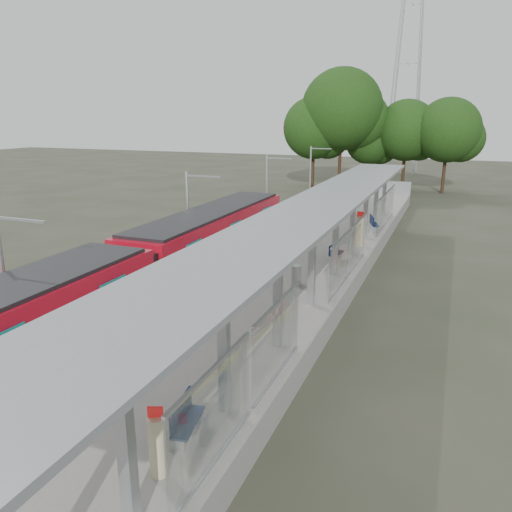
{
  "coord_description": "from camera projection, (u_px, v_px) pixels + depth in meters",
  "views": [
    {
      "loc": [
        6.9,
        -4.11,
        8.26
      ],
      "look_at": [
        -0.93,
        15.43,
        2.3
      ],
      "focal_mm": 35.0,
      "sensor_mm": 36.0,
      "label": 1
    }
  ],
  "objects": [
    {
      "name": "trackbed",
      "position": [
        227.0,
        266.0,
        27.83
      ],
      "size": [
        3.0,
        70.0,
        0.24
      ],
      "primitive_type": "cube",
      "color": "#59544C",
      "rests_on": "ground"
    },
    {
      "name": "train",
      "position": [
        130.0,
        281.0,
        19.39
      ],
      "size": [
        2.74,
        27.6,
        3.62
      ],
      "color": "black",
      "rests_on": "ground"
    },
    {
      "name": "pylon",
      "position": [
        410.0,
        34.0,
        68.77
      ],
      "size": [
        8.0,
        4.0,
        38.0
      ],
      "primitive_type": null,
      "color": "#9EA0A5",
      "rests_on": "ground"
    },
    {
      "name": "bench_mid",
      "position": [
        335.0,
        252.0,
        25.68
      ],
      "size": [
        0.55,
        1.37,
        0.91
      ],
      "rotation": [
        0.0,
        0.0,
        -0.11
      ],
      "color": "#0E1E47",
      "rests_on": "platform"
    },
    {
      "name": "canopy",
      "position": [
        318.0,
        214.0,
        21.13
      ],
      "size": [
        3.27,
        38.0,
        3.66
      ],
      "color": "#9EA0A5",
      "rests_on": "platform"
    },
    {
      "name": "tree_cluster",
      "position": [
        368.0,
        123.0,
        55.11
      ],
      "size": [
        21.06,
        10.1,
        13.38
      ],
      "color": "#382316",
      "rests_on": "ground"
    },
    {
      "name": "platform",
      "position": [
        305.0,
        269.0,
        26.11
      ],
      "size": [
        6.0,
        50.0,
        1.0
      ],
      "primitive_type": "cube",
      "color": "gray",
      "rests_on": "ground"
    },
    {
      "name": "litter_bin",
      "position": [
        296.0,
        275.0,
        22.02
      ],
      "size": [
        0.5,
        0.5,
        0.89
      ],
      "primitive_type": "cylinder",
      "rotation": [
        0.0,
        0.0,
        0.16
      ],
      "color": "#9EA0A5",
      "rests_on": "platform"
    },
    {
      "name": "tactile_strip",
      "position": [
        260.0,
        255.0,
        26.89
      ],
      "size": [
        0.6,
        50.0,
        0.02
      ],
      "primitive_type": "cube",
      "color": "gold",
      "rests_on": "platform"
    },
    {
      "name": "info_pillar_near",
      "position": [
        157.0,
        446.0,
        10.27
      ],
      "size": [
        0.36,
        0.36,
        1.61
      ],
      "rotation": [
        0.0,
        0.0,
        0.36
      ],
      "color": "#C8BC92",
      "rests_on": "platform"
    },
    {
      "name": "end_fence",
      "position": [
        379.0,
        187.0,
        48.1
      ],
      "size": [
        6.0,
        0.1,
        1.2
      ],
      "primitive_type": "cube",
      "color": "#9EA0A5",
      "rests_on": "platform"
    },
    {
      "name": "bench_near",
      "position": [
        185.0,
        418.0,
        11.54
      ],
      "size": [
        0.65,
        1.41,
        0.93
      ],
      "rotation": [
        0.0,
        0.0,
        0.18
      ],
      "color": "#0E1E47",
      "rests_on": "platform"
    },
    {
      "name": "info_pillar_far",
      "position": [
        360.0,
        231.0,
        28.44
      ],
      "size": [
        0.45,
        0.45,
        2.02
      ],
      "rotation": [
        0.0,
        0.0,
        -0.15
      ],
      "color": "#C8BC92",
      "rests_on": "platform"
    },
    {
      "name": "bench_far",
      "position": [
        373.0,
        223.0,
        32.38
      ],
      "size": [
        0.87,
        1.47,
        0.96
      ],
      "rotation": [
        0.0,
        0.0,
        0.33
      ],
      "color": "#0E1E47",
      "rests_on": "platform"
    },
    {
      "name": "catenary_masts",
      "position": [
        189.0,
        218.0,
        26.79
      ],
      "size": [
        2.08,
        48.16,
        5.4
      ],
      "color": "#9EA0A5",
      "rests_on": "ground"
    }
  ]
}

